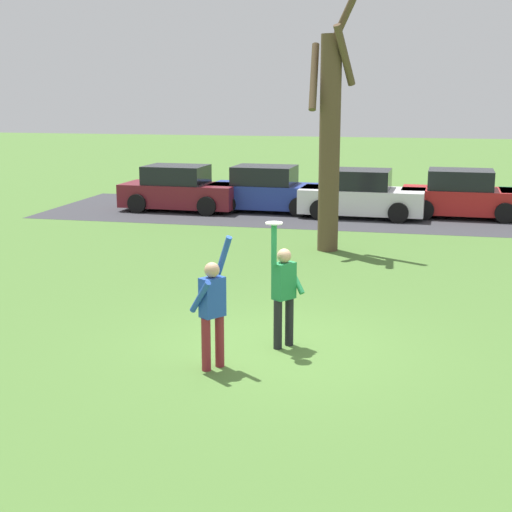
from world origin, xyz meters
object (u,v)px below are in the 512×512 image
bare_tree_tall (330,135)px  parked_car_red (463,196)px  parked_car_maroon (180,190)px  parked_car_blue (268,191)px  frisbee_disc (274,223)px  person_catcher (284,289)px  person_defender (212,306)px  parked_car_white (361,195)px

bare_tree_tall → parked_car_red: bearing=59.8°
parked_car_maroon → parked_car_blue: 3.12m
frisbee_disc → parked_car_blue: 14.61m
person_catcher → bare_tree_tall: size_ratio=0.30×
person_catcher → person_defender: bearing=0.0°
parked_car_blue → bare_tree_tall: bare_tree_tall is taller
frisbee_disc → parked_car_red: frisbee_disc is taller
person_catcher → frisbee_disc: 1.13m
frisbee_disc → parked_car_red: bearing=76.2°
parked_car_blue → bare_tree_tall: (2.95, -6.16, 2.31)m
parked_car_blue → parked_car_white: 3.35m
parked_car_blue → parked_car_white: (3.32, -0.51, 0.00)m
parked_car_maroon → parked_car_white: same height
person_catcher → parked_car_red: (3.40, 14.22, -0.25)m
person_catcher → parked_car_maroon: person_catcher is taller
person_defender → parked_car_white: size_ratio=0.49×
frisbee_disc → parked_car_red: size_ratio=0.07×
parked_car_blue → parked_car_red: bearing=3.3°
frisbee_disc → parked_car_red: 14.89m
person_catcher → bare_tree_tall: bearing=-142.4°
person_catcher → person_defender: 1.47m
person_defender → bare_tree_tall: bare_tree_tall is taller
parked_car_blue → parked_car_maroon: bearing=-169.0°
parked_car_red → bare_tree_tall: size_ratio=0.60×
person_catcher → parked_car_white: bearing=-144.8°
parked_car_red → bare_tree_tall: bearing=-118.6°
parked_car_white → frisbee_disc: bearing=-89.2°
parked_car_blue → bare_tree_tall: bearing=-62.8°
parked_car_maroon → bare_tree_tall: size_ratio=0.60×
parked_car_maroon → parked_car_blue: size_ratio=1.00×
parked_car_maroon → parked_car_red: same height
person_catcher → parked_car_maroon: (-6.34, 13.52, -0.25)m
person_defender → parked_car_maroon: bearing=55.8°
frisbee_disc → parked_car_blue: frisbee_disc is taller
person_catcher → parked_car_blue: 14.40m
person_catcher → person_defender: (-0.85, -1.20, -0.00)m
person_catcher → parked_car_red: bearing=-158.0°
person_catcher → parked_car_white: person_catcher is taller
parked_car_blue → frisbee_disc: bearing=-76.0°
parked_car_blue → parked_car_red: 6.65m
frisbee_disc → person_defender: bearing=-125.4°
person_defender → parked_car_maroon: person_defender is taller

